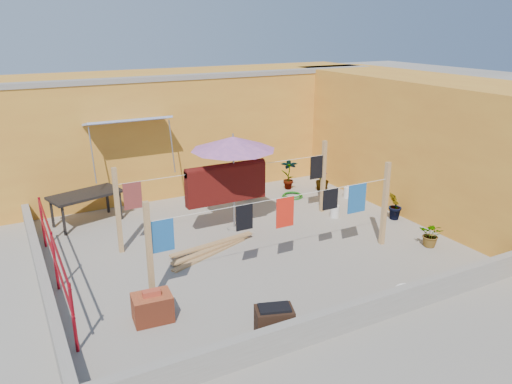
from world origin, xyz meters
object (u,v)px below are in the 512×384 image
Objects in this scene: brazier at (274,322)px; plant_back_a at (248,182)px; patio_umbrella at (233,144)px; white_basin at (408,291)px; water_jug_b at (335,211)px; brick_stack at (152,307)px; outdoor_table at (85,196)px; green_hose at (292,196)px; water_jug_a at (347,192)px.

brazier is 6.33m from plant_back_a.
white_basin is at bearing -69.90° from patio_umbrella.
water_jug_b is at bearing 43.51° from brazier.
water_jug_b is 2.59m from plant_back_a.
patio_umbrella is at bearing 110.10° from white_basin.
brick_stack reaches higher than water_jug_b.
outdoor_table is (-2.88, 1.95, -1.33)m from patio_umbrella.
brazier is (1.48, -1.27, 0.02)m from brick_stack.
brick_stack is 6.45m from green_hose.
patio_umbrella is at bearing -171.41° from water_jug_a.
water_jug_a is (3.64, 0.55, -1.85)m from patio_umbrella.
patio_umbrella reaches higher than plant_back_a.
patio_umbrella reaches higher than water_jug_a.
brazier is 1.91× the size of water_jug_b.
water_jug_b is 0.60× the size of green_hose.
water_jug_a is at bearing 42.87° from brazier.
brick_stack reaches higher than brazier.
brick_stack is 1.91× the size of water_jug_a.
water_jug_a is at bearing 64.23° from white_basin.
brick_stack is 7.14m from water_jug_a.
brick_stack is at bearing 139.34° from brazier.
patio_umbrella is 2.61× the size of plant_back_a.
water_jug_a is 1.53m from water_jug_b.
white_basin is at bearing -53.79° from outdoor_table.
brazier is at bearing -136.49° from water_jug_b.
green_hose is at bearing -7.23° from outdoor_table.
water_jug_b is at bearing 73.78° from white_basin.
green_hose is at bearing 80.30° from white_basin.
water_jug_b is at bearing -85.81° from green_hose.
green_hose is at bearing 28.63° from patio_umbrella.
brick_stack is at bearing -152.89° from water_jug_a.
plant_back_a is at bearing -1.60° from outdoor_table.
plant_back_a is at bearing 91.69° from white_basin.
outdoor_table is 6.16m from brazier.
plant_back_a is at bearing 117.69° from water_jug_b.
brick_stack reaches higher than white_basin.
brick_stack is at bearing -135.16° from patio_umbrella.
green_hose is at bearing 150.23° from water_jug_a.
brick_stack is at bearing -141.82° from green_hose.
water_jug_b is (5.20, 2.26, -0.08)m from brick_stack.
outdoor_table is at bearing 172.77° from green_hose.
brick_stack is 0.75× the size of plant_back_a.
patio_umbrella is 3.12m from water_jug_b.
brazier reaches higher than water_jug_a.
brick_stack is (-2.72, -2.70, -1.77)m from patio_umbrella.
patio_umbrella is 3.72m from outdoor_table.
water_jug_b is (2.48, -0.45, -1.85)m from patio_umbrella.
water_jug_a is 2.69m from plant_back_a.
plant_back_a is at bearing 152.86° from green_hose.
plant_back_a is (2.52, 5.81, 0.18)m from brazier.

